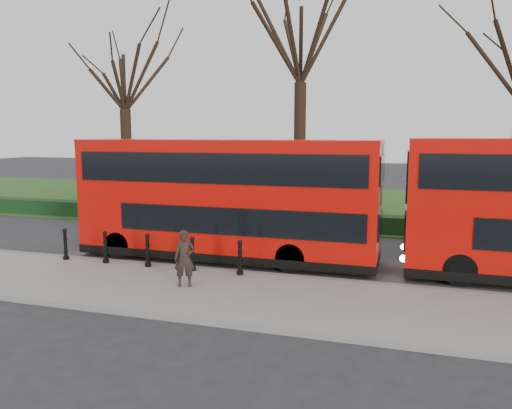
% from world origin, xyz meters
% --- Properties ---
extents(ground, '(120.00, 120.00, 0.00)m').
position_xyz_m(ground, '(0.00, 0.00, 0.00)').
color(ground, '#28282B').
rests_on(ground, ground).
extents(pavement, '(60.00, 4.00, 0.15)m').
position_xyz_m(pavement, '(0.00, -3.00, 0.07)').
color(pavement, gray).
rests_on(pavement, ground).
extents(kerb, '(60.00, 0.25, 0.16)m').
position_xyz_m(kerb, '(0.00, -1.00, 0.07)').
color(kerb, slate).
rests_on(kerb, ground).
extents(grass_verge, '(60.00, 18.00, 0.06)m').
position_xyz_m(grass_verge, '(0.00, 15.00, 0.03)').
color(grass_verge, '#294E1A').
rests_on(grass_verge, ground).
extents(hedge, '(60.00, 0.90, 0.80)m').
position_xyz_m(hedge, '(0.00, 6.80, 0.40)').
color(hedge, black).
rests_on(hedge, ground).
extents(yellow_line_outer, '(60.00, 0.10, 0.01)m').
position_xyz_m(yellow_line_outer, '(0.00, -0.70, 0.01)').
color(yellow_line_outer, yellow).
rests_on(yellow_line_outer, ground).
extents(yellow_line_inner, '(60.00, 0.10, 0.01)m').
position_xyz_m(yellow_line_inner, '(0.00, -0.50, 0.01)').
color(yellow_line_inner, yellow).
rests_on(yellow_line_inner, ground).
extents(tree_left, '(6.56, 6.56, 10.25)m').
position_xyz_m(tree_left, '(-8.00, 10.00, 7.45)').
color(tree_left, black).
rests_on(tree_left, ground).
extents(tree_mid, '(7.94, 7.94, 12.40)m').
position_xyz_m(tree_mid, '(2.00, 10.00, 9.02)').
color(tree_mid, black).
rests_on(tree_mid, ground).
extents(bollard_row, '(6.29, 0.15, 1.00)m').
position_xyz_m(bollard_row, '(-0.36, -1.35, 0.65)').
color(bollard_row, black).
rests_on(bollard_row, pavement).
extents(bus_lead, '(10.30, 2.37, 4.09)m').
position_xyz_m(bus_lead, '(1.44, 0.85, 2.06)').
color(bus_lead, red).
rests_on(bus_lead, ground).
extents(pedestrian, '(0.66, 0.54, 1.56)m').
position_xyz_m(pedestrian, '(1.63, -2.86, 0.93)').
color(pedestrian, black).
rests_on(pedestrian, pavement).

